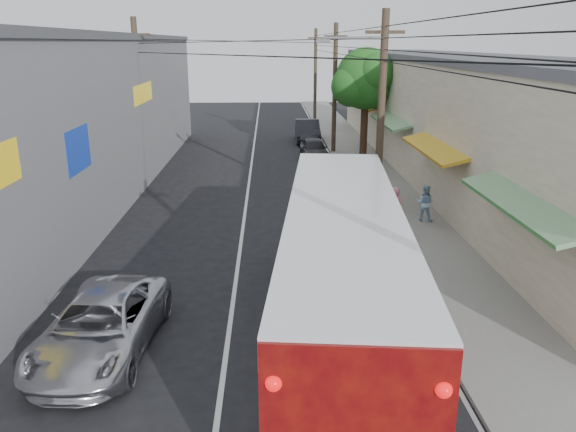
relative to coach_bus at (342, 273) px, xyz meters
name	(u,v)px	position (x,y,z in m)	size (l,w,h in m)	color
sidewalk	(376,181)	(3.81, 15.90, -1.72)	(3.00, 80.00, 0.12)	slate
building_right	(455,115)	(8.30, 17.90, 1.37)	(7.09, 40.00, 6.25)	beige
building_left	(57,117)	(-11.19, 13.90, 1.87)	(7.20, 36.00, 7.25)	slate
utility_poles	(311,100)	(0.43, 16.23, 2.35)	(11.80, 45.28, 8.00)	#473828
street_tree	(367,81)	(4.18, 21.92, 2.89)	(4.40, 4.00, 6.60)	#3F2B19
coach_bus	(342,273)	(0.00, 0.00, 0.00)	(3.69, 12.12, 3.44)	white
jeepney	(101,325)	(-5.52, -0.28, -1.10)	(2.26, 4.90, 1.36)	silver
parked_suv	(352,187)	(1.91, 11.41, -0.87)	(2.55, 6.28, 1.82)	gray
parked_car_mid	(314,149)	(1.11, 21.90, -1.14)	(1.50, 3.74, 1.27)	#242328
parked_car_far	(307,131)	(1.11, 28.11, -1.00)	(1.65, 4.73, 1.56)	black
pedestrian_near	(393,212)	(2.79, 7.25, -0.75)	(0.67, 0.44, 1.83)	#D16E86
pedestrian_far	(425,203)	(4.43, 9.03, -0.94)	(0.70, 0.54, 1.43)	#97BBDC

